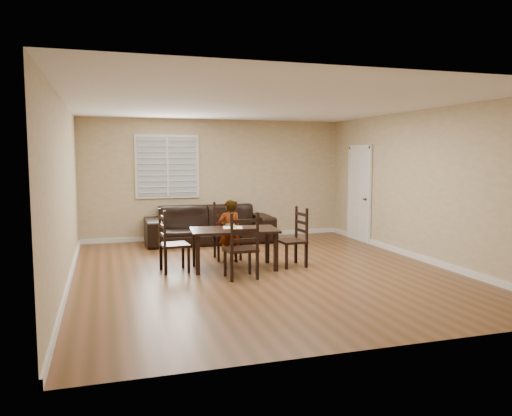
# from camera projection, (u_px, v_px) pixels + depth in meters

# --- Properties ---
(ground) EXTENTS (7.00, 7.00, 0.00)m
(ground) POSITION_uv_depth(u_px,v_px,m) (262.00, 271.00, 8.21)
(ground) COLOR brown
(ground) RESTS_ON ground
(room) EXTENTS (6.04, 7.04, 2.72)m
(room) POSITION_uv_depth(u_px,v_px,m) (261.00, 161.00, 8.20)
(room) COLOR #CDB58B
(room) RESTS_ON ground
(dining_table) EXTENTS (1.51, 0.94, 0.67)m
(dining_table) POSITION_uv_depth(u_px,v_px,m) (234.00, 234.00, 8.31)
(dining_table) COLOR black
(dining_table) RESTS_ON ground
(chair_near) EXTENTS (0.48, 0.45, 1.04)m
(chair_near) POSITION_uv_depth(u_px,v_px,m) (226.00, 232.00, 9.23)
(chair_near) COLOR black
(chair_near) RESTS_ON ground
(chair_far) EXTENTS (0.48, 0.45, 1.04)m
(chair_far) POSITION_uv_depth(u_px,v_px,m) (243.00, 249.00, 7.57)
(chair_far) COLOR black
(chair_far) RESTS_ON ground
(chair_left) EXTENTS (0.46, 0.49, 1.02)m
(chair_left) POSITION_uv_depth(u_px,v_px,m) (167.00, 244.00, 8.09)
(chair_left) COLOR black
(chair_left) RESTS_ON ground
(chair_right) EXTENTS (0.46, 0.49, 1.01)m
(chair_right) POSITION_uv_depth(u_px,v_px,m) (298.00, 239.00, 8.57)
(chair_right) COLOR black
(chair_right) RESTS_ON ground
(child) EXTENTS (0.41, 0.27, 1.12)m
(child) POSITION_uv_depth(u_px,v_px,m) (230.00, 231.00, 8.82)
(child) COLOR gray
(child) RESTS_ON ground
(napkin) EXTENTS (0.38, 0.38, 0.00)m
(napkin) POSITION_uv_depth(u_px,v_px,m) (233.00, 227.00, 8.46)
(napkin) COLOR beige
(napkin) RESTS_ON dining_table
(donut) EXTENTS (0.11, 0.11, 0.04)m
(donut) POSITION_uv_depth(u_px,v_px,m) (234.00, 226.00, 8.46)
(donut) COLOR #D8964D
(donut) RESTS_ON napkin
(sofa) EXTENTS (2.75, 1.10, 0.80)m
(sofa) POSITION_uv_depth(u_px,v_px,m) (210.00, 224.00, 10.83)
(sofa) COLOR black
(sofa) RESTS_ON ground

